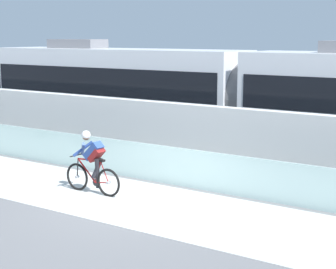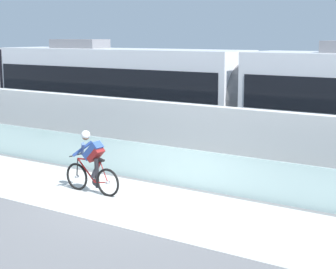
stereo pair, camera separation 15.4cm
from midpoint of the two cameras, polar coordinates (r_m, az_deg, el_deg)
ground_plane at (r=13.55m, az=-3.80°, el=-6.92°), size 200.00×200.00×0.00m
bike_path_deck at (r=13.55m, az=-3.80°, el=-6.90°), size 32.00×3.20×0.01m
glass_parapet at (r=14.87m, az=0.54°, el=-3.29°), size 32.00×0.05×1.03m
concrete_barrier_wall at (r=16.27m, az=4.02°, el=-0.47°), size 32.00×0.36×1.96m
tram_rail_near at (r=18.62m, az=7.80°, el=-2.25°), size 32.00×0.08×0.01m
tram_rail_far at (r=19.89m, az=9.62°, el=-1.50°), size 32.00×0.08×0.01m
tram at (r=19.12m, az=7.84°, el=3.81°), size 22.56×2.54×3.81m
cyclist_on_bike at (r=14.17m, az=-8.08°, el=-2.97°), size 1.77×0.58×1.61m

